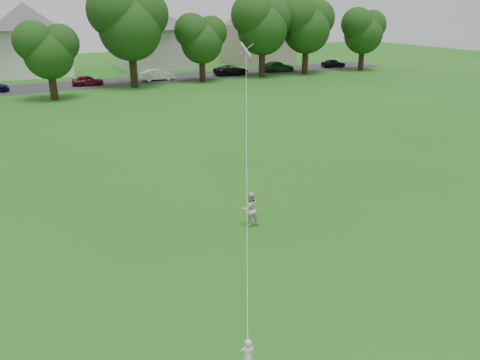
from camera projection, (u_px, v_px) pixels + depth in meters
ground at (220, 277)px, 14.74m from camera, size 160.00×160.00×0.00m
street at (44, 87)px, 49.32m from camera, size 90.00×7.00×0.01m
toddler at (248, 356)px, 10.73m from camera, size 0.40×0.33×0.95m
older_boy at (250, 209)px, 18.00m from camera, size 0.76×0.63×1.39m
kite at (247, 145)px, 16.60m from camera, size 4.00×6.91×15.65m
tree_row at (75, 28)px, 44.29m from camera, size 82.78×8.94×10.47m
parked_cars at (101, 79)px, 50.87m from camera, size 70.85×2.51×1.29m
house_row at (32, 31)px, 55.99m from camera, size 77.15×14.13×10.55m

